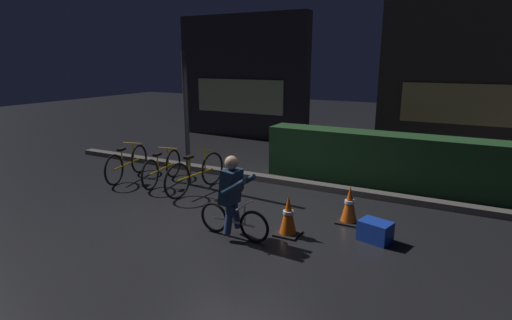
{
  "coord_description": "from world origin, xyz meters",
  "views": [
    {
      "loc": [
        3.28,
        -5.23,
        2.57
      ],
      "look_at": [
        0.2,
        0.6,
        0.9
      ],
      "focal_mm": 27.83,
      "sensor_mm": 36.0,
      "label": 1
    }
  ],
  "objects": [
    {
      "name": "traffic_cone_near",
      "position": [
        1.12,
        -0.1,
        0.3
      ],
      "size": [
        0.36,
        0.36,
        0.63
      ],
      "color": "black",
      "rests_on": "ground"
    },
    {
      "name": "parked_bike_left_mid",
      "position": [
        -2.28,
        1.02,
        0.33
      ],
      "size": [
        0.46,
        1.56,
        0.73
      ],
      "rotation": [
        0.0,
        0.0,
        1.75
      ],
      "color": "black",
      "rests_on": "ground"
    },
    {
      "name": "parked_bike_leftmost",
      "position": [
        -3.2,
        0.92,
        0.35
      ],
      "size": [
        0.5,
        1.62,
        0.76
      ],
      "rotation": [
        0.0,
        0.0,
        1.8
      ],
      "color": "black",
      "rests_on": "ground"
    },
    {
      "name": "street_post",
      "position": [
        -1.72,
        1.2,
        1.37
      ],
      "size": [
        0.1,
        0.1,
        2.74
      ],
      "primitive_type": "cylinder",
      "color": "#2D2D33",
      "rests_on": "ground"
    },
    {
      "name": "traffic_cone_far",
      "position": [
        1.81,
        0.78,
        0.3
      ],
      "size": [
        0.36,
        0.36,
        0.63
      ],
      "color": "black",
      "rests_on": "ground"
    },
    {
      "name": "cyclist",
      "position": [
        0.41,
        -0.53,
        0.63
      ],
      "size": [
        1.19,
        0.52,
        1.25
      ],
      "rotation": [
        0.0,
        0.0,
        -0.03
      ],
      "color": "black",
      "rests_on": "ground"
    },
    {
      "name": "parked_bike_center_left",
      "position": [
        -1.33,
        0.91,
        0.36
      ],
      "size": [
        0.46,
        1.75,
        0.81
      ],
      "rotation": [
        0.0,
        0.0,
        1.49
      ],
      "color": "black",
      "rests_on": "ground"
    },
    {
      "name": "blue_crate",
      "position": [
        2.32,
        0.3,
        0.15
      ],
      "size": [
        0.51,
        0.42,
        0.3
      ],
      "primitive_type": "cube",
      "rotation": [
        0.0,
        0.0,
        -0.26
      ],
      "color": "#193DB7",
      "rests_on": "ground"
    },
    {
      "name": "ground_plane",
      "position": [
        0.0,
        0.0,
        0.0
      ],
      "size": [
        40.0,
        40.0,
        0.0
      ],
      "primitive_type": "plane",
      "color": "black"
    },
    {
      "name": "storefront_left",
      "position": [
        -3.42,
        6.5,
        2.0
      ],
      "size": [
        4.61,
        0.54,
        4.01
      ],
      "color": "#262328",
      "rests_on": "ground"
    },
    {
      "name": "sidewalk_curb",
      "position": [
        0.0,
        2.2,
        0.06
      ],
      "size": [
        12.0,
        0.24,
        0.12
      ],
      "primitive_type": "cube",
      "color": "#56544F",
      "rests_on": "ground"
    },
    {
      "name": "storefront_right",
      "position": [
        3.25,
        7.2,
        2.36
      ],
      "size": [
        4.68,
        0.54,
        4.75
      ],
      "color": "#42382D",
      "rests_on": "ground"
    },
    {
      "name": "hedge_row",
      "position": [
        1.8,
        3.1,
        0.55
      ],
      "size": [
        4.8,
        0.7,
        1.1
      ],
      "primitive_type": "cube",
      "color": "#214723",
      "rests_on": "ground"
    }
  ]
}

